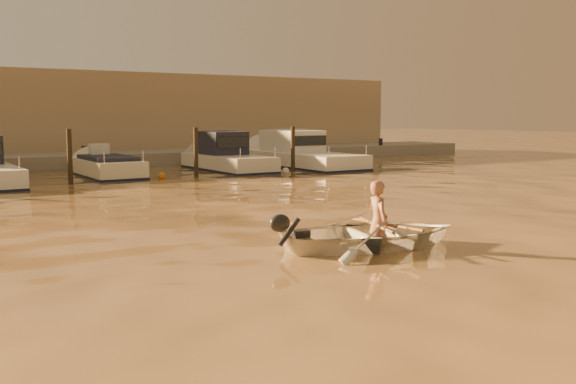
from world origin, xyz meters
TOP-DOWN VIEW (x-y plane):
  - ground_plane at (0.00, 0.00)m, footprint 160.00×160.00m
  - dinghy at (1.75, -0.84)m, footprint 3.97×3.24m
  - person at (1.85, -0.87)m, footprint 0.50×0.64m
  - outboard_motor at (0.29, -0.49)m, footprint 0.97×0.60m
  - oar_port at (1.99, -0.90)m, footprint 0.12×2.10m
  - oar_starboard at (1.80, -0.86)m, footprint 0.89×1.95m
  - moored_boat_3 at (1.79, 16.00)m, footprint 1.89×5.54m
  - moored_boat_4 at (7.38, 16.00)m, footprint 2.11×6.55m
  - moored_boat_5 at (11.39, 16.00)m, footprint 2.60×8.60m
  - piling_2 at (-0.20, 13.80)m, footprint 0.18×0.18m
  - piling_3 at (4.80, 13.80)m, footprint 0.18×0.18m
  - piling_4 at (9.50, 13.80)m, footprint 0.18×0.18m
  - fender_d at (3.32, 13.83)m, footprint 0.30×0.30m
  - fender_e at (8.69, 13.14)m, footprint 0.30×0.30m
  - quay at (0.00, 21.50)m, footprint 52.00×4.00m
  - waterfront_building at (0.00, 27.00)m, footprint 46.00×7.00m

SIDE VIEW (x-z plane):
  - ground_plane at x=0.00m, z-range 0.00..0.00m
  - fender_d at x=3.32m, z-range -0.05..0.25m
  - fender_e at x=8.69m, z-range -0.05..0.25m
  - quay at x=0.00m, z-range -0.35..0.65m
  - moored_boat_3 at x=1.79m, z-range -0.25..0.70m
  - dinghy at x=1.75m, z-range -0.12..0.60m
  - outboard_motor at x=0.29m, z-range -0.07..0.63m
  - oar_port at x=1.99m, z-range 0.35..0.49m
  - oar_starboard at x=1.80m, z-range 0.35..0.49m
  - person at x=1.85m, z-range -0.30..1.27m
  - moored_boat_4 at x=7.38m, z-range -0.25..1.50m
  - moored_boat_5 at x=11.39m, z-range -0.25..1.50m
  - piling_2 at x=-0.20m, z-range -0.20..2.00m
  - piling_3 at x=4.80m, z-range -0.20..2.00m
  - piling_4 at x=9.50m, z-range -0.20..2.00m
  - waterfront_building at x=0.00m, z-range 0.00..4.80m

